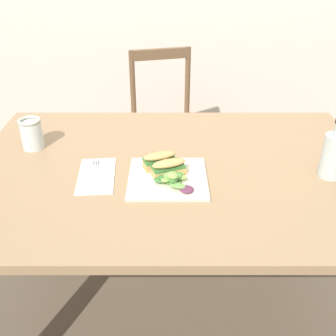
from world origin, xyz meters
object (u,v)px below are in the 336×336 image
Objects in this scene: dining_table at (174,192)px; sandwich_half_front at (169,167)px; chair_wooden_far at (166,125)px; fork_on_napkin at (97,172)px; sandwich_half_back at (160,160)px; plate_lunch at (168,178)px; bottle_cold_brew at (334,157)px; mason_jar_iced_tea at (32,135)px.

sandwich_half_front is at bearing -103.80° from dining_table.
chair_wooden_far is (-0.03, 0.99, -0.18)m from dining_table.
sandwich_half_back is at bearing 7.10° from fork_on_napkin.
dining_table is 0.14m from plate_lunch.
fork_on_napkin is 0.78m from bottle_cold_brew.
chair_wooden_far is 1.06m from sandwich_half_back.
sandwich_half_back is at bearing -155.48° from dining_table.
sandwich_half_front is at bearing -5.64° from fork_on_napkin.
mason_jar_iced_tea is (-0.51, 0.23, 0.05)m from plate_lunch.
bottle_cold_brew is (0.54, 0.01, 0.03)m from sandwich_half_front.
dining_table is at bearing 24.52° from sandwich_half_back.
dining_table is at bearing -88.14° from chair_wooden_far.
sandwich_half_front and sandwich_half_back have the same top height.
plate_lunch is 0.24m from fork_on_napkin.
plate_lunch is 0.08m from sandwich_half_back.
bottle_cold_brew reaches higher than dining_table.
sandwich_half_back is 0.22m from fork_on_napkin.
sandwich_half_front is at bearing -59.14° from sandwich_half_back.
mason_jar_iced_tea is at bearing 157.45° from sandwich_half_front.
fork_on_napkin is at bearing -169.49° from dining_table.
sandwich_half_back reaches higher than fork_on_napkin.
sandwich_half_back is at bearing -18.55° from mason_jar_iced_tea.
bottle_cold_brew is at bearing 2.70° from plate_lunch.
chair_wooden_far is 1.10m from fork_on_napkin.
chair_wooden_far reaches higher than plate_lunch.
bottle_cold_brew reaches higher than chair_wooden_far.
chair_wooden_far is at bearing 90.76° from sandwich_half_front.
sandwich_half_front is 1.04× the size of mason_jar_iced_tea.
chair_wooden_far reaches higher than dining_table.
sandwich_half_front reaches higher than plate_lunch.
sandwich_half_back is at bearing 176.00° from bottle_cold_brew.
plate_lunch reaches higher than dining_table.
sandwich_half_front is 0.55m from mason_jar_iced_tea.
mason_jar_iced_tea is at bearing -120.27° from chair_wooden_far.
bottle_cold_brew reaches higher than sandwich_half_front.
bottle_cold_brew is 1.06m from mason_jar_iced_tea.
chair_wooden_far is 7.48× the size of mason_jar_iced_tea.
plate_lunch is at bearing -24.06° from mason_jar_iced_tea.
mason_jar_iced_tea is (-0.27, 0.19, 0.05)m from fork_on_napkin.
mason_jar_iced_tea reaches higher than dining_table.
dining_table is 7.63× the size of fork_on_napkin.
plate_lunch is (0.01, -1.07, 0.30)m from chair_wooden_far.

